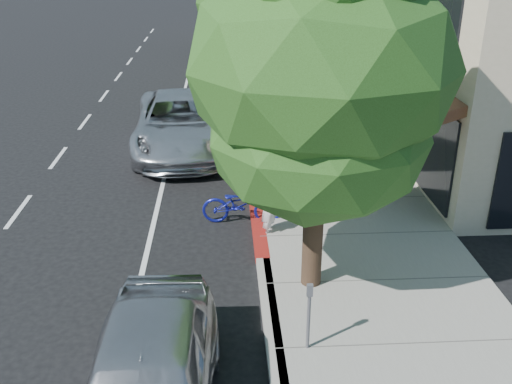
{
  "coord_description": "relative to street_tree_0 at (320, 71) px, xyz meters",
  "views": [
    {
      "loc": [
        -0.77,
        -11.73,
        6.51
      ],
      "look_at": [
        -0.1,
        -0.14,
        1.35
      ],
      "focal_mm": 40.0,
      "sensor_mm": 36.0,
      "label": 1
    }
  ],
  "objects": [
    {
      "name": "ground",
      "position": [
        -0.9,
        2.0,
        -4.44
      ],
      "size": [
        120.0,
        120.0,
        0.0
      ],
      "primitive_type": "plane",
      "color": "black",
      "rests_on": "ground"
    },
    {
      "name": "sidewalk",
      "position": [
        1.4,
        10.0,
        -4.36
      ],
      "size": [
        4.6,
        56.0,
        0.15
      ],
      "primitive_type": "cube",
      "color": "gray",
      "rests_on": "ground"
    },
    {
      "name": "curb",
      "position": [
        -0.9,
        10.0,
        -4.36
      ],
      "size": [
        0.3,
        56.0,
        0.15
      ],
      "primitive_type": "cube",
      "color": "#9E998E",
      "rests_on": "ground"
    },
    {
      "name": "curb_red_segment",
      "position": [
        -0.9,
        3.0,
        -4.36
      ],
      "size": [
        0.32,
        4.0,
        0.15
      ],
      "primitive_type": "cube",
      "color": "maroon",
      "rests_on": "ground"
    },
    {
      "name": "storefront_building",
      "position": [
        8.7,
        20.0,
        -0.94
      ],
      "size": [
        10.0,
        36.0,
        7.0
      ],
      "primitive_type": "cube",
      "color": "beige",
      "rests_on": "ground"
    },
    {
      "name": "street_tree_0",
      "position": [
        0.0,
        0.0,
        0.0
      ],
      "size": [
        4.76,
        4.76,
        7.3
      ],
      "color": "black",
      "rests_on": "ground"
    },
    {
      "name": "street_tree_1",
      "position": [
        0.0,
        6.0,
        0.48
      ],
      "size": [
        4.87,
        4.87,
        7.97
      ],
      "color": "black",
      "rests_on": "ground"
    },
    {
      "name": "street_tree_2",
      "position": [
        0.0,
        12.0,
        0.03
      ],
      "size": [
        3.93,
        3.93,
        7.09
      ],
      "color": "black",
      "rests_on": "ground"
    },
    {
      "name": "cyclist",
      "position": [
        -0.65,
        2.28,
        -3.66
      ],
      "size": [
        0.52,
        0.65,
        1.57
      ],
      "primitive_type": "imported",
      "rotation": [
        0.0,
        0.0,
        1.3
      ],
      "color": "silver",
      "rests_on": "ground"
    },
    {
      "name": "bicycle",
      "position": [
        -1.3,
        3.03,
        -3.93
      ],
      "size": [
        2.0,
        0.85,
        1.02
      ],
      "primitive_type": "imported",
      "rotation": [
        0.0,
        0.0,
        1.48
      ],
      "color": "navy",
      "rests_on": "ground"
    },
    {
      "name": "silver_suv",
      "position": [
        -3.1,
        8.63,
        -3.53
      ],
      "size": [
        3.38,
        6.72,
        1.83
      ],
      "primitive_type": "imported",
      "rotation": [
        0.0,
        0.0,
        0.05
      ],
      "color": "silver",
      "rests_on": "ground"
    },
    {
      "name": "dark_sedan",
      "position": [
        -1.4,
        14.48,
        -3.73
      ],
      "size": [
        1.79,
        4.39,
        1.42
      ],
      "primitive_type": "imported",
      "rotation": [
        0.0,
        0.0,
        -0.07
      ],
      "color": "black",
      "rests_on": "ground"
    },
    {
      "name": "white_pickup",
      "position": [
        -1.4,
        20.64,
        -3.59
      ],
      "size": [
        2.73,
        6.0,
        1.7
      ],
      "primitive_type": "imported",
      "rotation": [
        0.0,
        0.0,
        0.06
      ],
      "color": "silver",
      "rests_on": "ground"
    },
    {
      "name": "dark_suv_far",
      "position": [
        -1.72,
        26.01,
        -3.54
      ],
      "size": [
        2.5,
        5.4,
        1.79
      ],
      "primitive_type": "imported",
      "rotation": [
        0.0,
        0.0,
        0.08
      ],
      "color": "black",
      "rests_on": "ground"
    },
    {
      "name": "pedestrian",
      "position": [
        0.75,
        7.55,
        -3.33
      ],
      "size": [
        1.01,
        0.83,
        1.92
      ],
      "primitive_type": "imported",
      "rotation": [
        0.0,
        0.0,
        3.25
      ],
      "color": "black",
      "rests_on": "sidewalk"
    }
  ]
}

